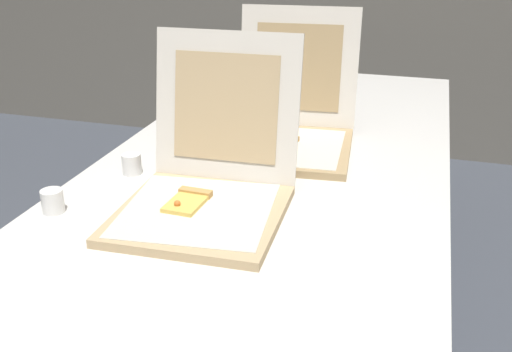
% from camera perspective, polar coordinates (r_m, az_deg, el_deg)
% --- Properties ---
extents(table, '(1.00, 2.41, 0.76)m').
position_cam_1_polar(table, '(1.71, 1.07, -0.74)').
color(table, silver).
rests_on(table, ground).
extents(pizza_box_front, '(0.40, 0.47, 0.40)m').
position_cam_1_polar(pizza_box_front, '(1.45, -4.83, -1.19)').
color(pizza_box_front, tan).
rests_on(pizza_box_front, table).
extents(pizza_box_middle, '(0.43, 0.49, 0.40)m').
position_cam_1_polar(pizza_box_middle, '(1.85, 3.17, 4.52)').
color(pizza_box_middle, tan).
rests_on(pizza_box_middle, table).
extents(cup_white_mid, '(0.05, 0.05, 0.06)m').
position_cam_1_polar(cup_white_mid, '(1.80, -8.10, 2.81)').
color(cup_white_mid, white).
rests_on(cup_white_mid, table).
extents(cup_white_near_center, '(0.05, 0.05, 0.06)m').
position_cam_1_polar(cup_white_near_center, '(1.69, -11.80, 1.13)').
color(cup_white_near_center, white).
rests_on(cup_white_near_center, table).
extents(cup_white_far, '(0.05, 0.05, 0.06)m').
position_cam_1_polar(cup_white_far, '(2.12, -1.75, 6.22)').
color(cup_white_far, white).
rests_on(cup_white_far, table).
extents(cup_white_near_left, '(0.05, 0.05, 0.06)m').
position_cam_1_polar(cup_white_near_left, '(1.52, -18.89, -2.30)').
color(cup_white_near_left, white).
rests_on(cup_white_near_left, table).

